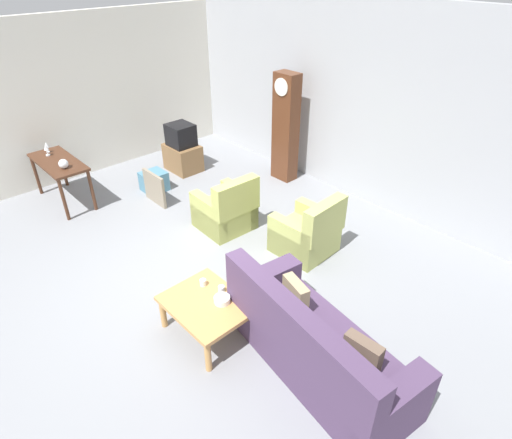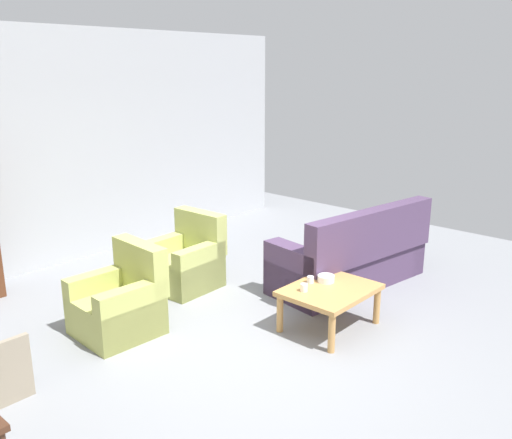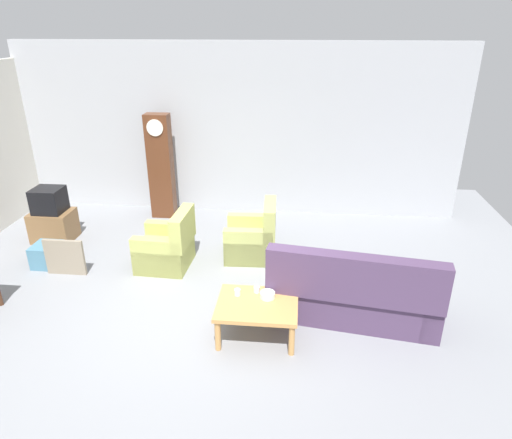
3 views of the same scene
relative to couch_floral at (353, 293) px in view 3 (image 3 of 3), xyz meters
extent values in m
plane|color=gray|center=(-1.95, -0.08, -0.35)|extent=(10.40, 10.40, 0.00)
cube|color=#ADAFB5|center=(-1.95, 3.52, 1.25)|extent=(8.40, 0.16, 3.20)
cube|color=#4C3856|center=(0.01, 0.07, -0.13)|extent=(2.20, 1.13, 0.44)
cube|color=#4C3856|center=(-0.04, -0.29, 0.39)|extent=(2.11, 0.50, 0.60)
cube|color=#4C3856|center=(0.93, -0.07, -0.01)|extent=(0.36, 0.87, 0.68)
cube|color=#4C3856|center=(-0.91, 0.20, -0.01)|extent=(0.36, 0.87, 0.68)
cube|color=brown|center=(0.49, 0.05, 0.27)|extent=(0.37, 0.14, 0.36)
cube|color=#9E8966|center=(-0.46, 0.18, 0.27)|extent=(0.38, 0.21, 0.36)
cube|color=tan|center=(-2.76, 1.07, -0.15)|extent=(0.79, 0.79, 0.40)
cube|color=tan|center=(-2.44, 1.06, 0.31)|extent=(0.21, 0.77, 0.52)
cube|color=tan|center=(-2.75, 1.37, -0.05)|extent=(0.77, 0.19, 0.60)
cube|color=tan|center=(-2.77, 0.77, -0.05)|extent=(0.77, 0.19, 0.60)
cube|color=tan|center=(-1.48, 1.52, -0.15)|extent=(0.79, 0.79, 0.40)
cube|color=tan|center=(-1.16, 1.53, 0.31)|extent=(0.21, 0.77, 0.52)
cube|color=tan|center=(-1.50, 1.82, -0.05)|extent=(0.77, 0.19, 0.60)
cube|color=tan|center=(-1.47, 1.22, -0.05)|extent=(0.77, 0.19, 0.60)
cube|color=tan|center=(-1.17, -0.47, 0.07)|extent=(0.96, 0.76, 0.05)
cylinder|color=tan|center=(-1.59, -0.80, -0.15)|extent=(0.07, 0.07, 0.40)
cylinder|color=tan|center=(-0.75, -0.80, -0.15)|extent=(0.07, 0.07, 0.40)
cylinder|color=tan|center=(-1.59, -0.15, -0.15)|extent=(0.07, 0.07, 0.40)
cylinder|color=tan|center=(-0.75, -0.15, -0.15)|extent=(0.07, 0.07, 0.40)
cube|color=#562D19|center=(-3.33, 3.02, 0.64)|extent=(0.44, 0.28, 1.98)
cylinder|color=silver|center=(-3.33, 2.86, 1.41)|extent=(0.30, 0.02, 0.30)
cube|color=brown|center=(-4.93, 1.80, -0.09)|extent=(0.68, 0.52, 0.52)
cube|color=black|center=(-4.93, 1.80, 0.38)|extent=(0.48, 0.44, 0.42)
cube|color=gray|center=(-4.16, 0.68, -0.07)|extent=(0.60, 0.05, 0.56)
cube|color=teal|center=(-4.58, 0.91, -0.18)|extent=(0.40, 0.42, 0.35)
cylinder|color=white|center=(-1.43, -0.33, 0.14)|extent=(0.07, 0.07, 0.08)
cylinder|color=silver|center=(-1.20, -0.24, 0.13)|extent=(0.07, 0.07, 0.07)
cylinder|color=white|center=(-1.06, -0.34, 0.13)|extent=(0.18, 0.18, 0.07)
camera|label=1|loc=(1.75, -2.45, 3.39)|focal=29.97mm
camera|label=2|loc=(-5.65, -3.48, 2.33)|focal=38.64mm
camera|label=3|loc=(-0.74, -4.94, 3.15)|focal=31.72mm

